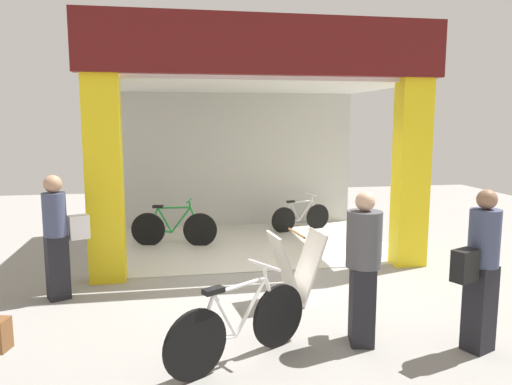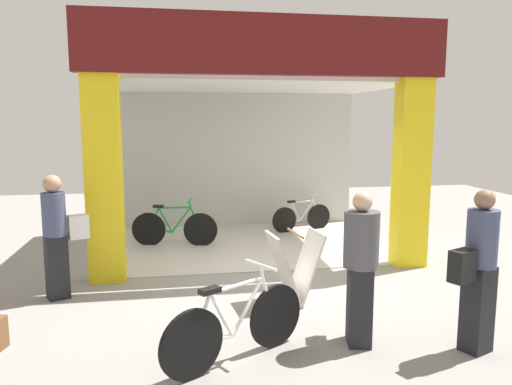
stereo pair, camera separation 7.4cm
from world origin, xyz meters
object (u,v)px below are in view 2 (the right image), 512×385
Objects in this scene: bicycle_inside_0 at (302,217)px; bicycle_parked_0 at (236,326)px; pedestrian_2 at (478,270)px; pedestrian_0 at (57,235)px; bicycle_inside_1 at (174,228)px; sandwich_board_sign at (295,267)px; pedestrian_3 at (360,265)px.

bicycle_inside_0 is 0.91× the size of bicycle_parked_0.
bicycle_parked_0 is at bearing 175.82° from pedestrian_2.
pedestrian_0 is at bearing -141.42° from bicycle_inside_0.
sandwich_board_sign is (1.57, -3.23, 0.11)m from bicycle_inside_1.
bicycle_inside_0 is 0.83× the size of pedestrian_3.
bicycle_inside_1 is 0.96× the size of pedestrian_0.
bicycle_inside_1 is at bearing 115.90° from sandwich_board_sign.
pedestrian_3 is (-1.11, 0.39, -0.01)m from pedestrian_2.
bicycle_inside_1 is at bearing 97.14° from bicycle_parked_0.
bicycle_inside_0 is 1.45× the size of sandwich_board_sign.
bicycle_inside_0 is 4.24m from sandwich_board_sign.
pedestrian_0 is (-1.54, -2.56, 0.51)m from bicycle_inside_1.
bicycle_parked_0 is 2.53m from pedestrian_2.
bicycle_inside_1 is 1.07× the size of bicycle_parked_0.
pedestrian_3 is at bearing -29.59° from pedestrian_0.
pedestrian_0 is 5.18m from pedestrian_2.
pedestrian_3 is at bearing -66.73° from bicycle_inside_1.
bicycle_inside_1 is 1.70× the size of sandwich_board_sign.
bicycle_inside_0 is at bearing 93.32° from pedestrian_2.
pedestrian_0 is (-3.10, 0.67, 0.40)m from sandwich_board_sign.
bicycle_inside_0 is at bearing 69.11° from bicycle_parked_0.
bicycle_inside_0 is at bearing 74.07° from sandwich_board_sign.
bicycle_inside_1 is 5.83m from pedestrian_2.
pedestrian_0 reaches higher than bicycle_inside_0.
pedestrian_0 is at bearing 152.73° from pedestrian_2.
pedestrian_0 reaches higher than sandwich_board_sign.
bicycle_inside_1 is 3.03m from pedestrian_0.
bicycle_inside_1 is 4.79m from bicycle_parked_0.
pedestrian_3 is at bearing -98.21° from bicycle_inside_0.
pedestrian_0 is at bearing -120.98° from bicycle_inside_1.
sandwich_board_sign is at bearing -64.10° from bicycle_inside_1.
sandwich_board_sign is (0.97, 1.52, 0.09)m from bicycle_parked_0.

